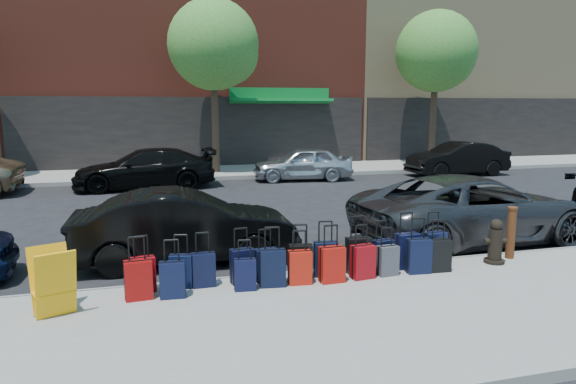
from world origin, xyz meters
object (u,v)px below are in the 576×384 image
object	(u,v)px
suitcase_front_5	(301,261)
car_far_2	(303,164)
tree_right	(439,54)
car_near_2	(473,209)
car_far_1	(145,169)
car_far_3	(457,159)
car_near_1	(186,227)
tree_center	(217,47)
display_rack	(53,282)
bollard	(511,232)
fire_hydrant	(495,243)

from	to	relation	value
suitcase_front_5	car_far_2	bearing A→B (deg)	82.32
tree_right	car_near_2	world-z (taller)	tree_right
car_far_1	car_far_3	xyz separation A→B (m)	(13.05, 0.12, -0.01)
car_near_1	suitcase_front_5	bearing A→B (deg)	-136.37
tree_right	suitcase_front_5	bearing A→B (deg)	-127.78
tree_center	car_far_1	bearing A→B (deg)	-136.54
car_far_2	suitcase_front_5	bearing A→B (deg)	-9.58
suitcase_front_5	display_rack	bearing A→B (deg)	-162.02
car_far_1	car_far_2	xyz separation A→B (m)	(6.15, 0.49, -0.05)
car_far_3	car_far_2	bearing A→B (deg)	-94.72
car_far_1	car_near_2	bearing A→B (deg)	34.57
car_near_1	car_far_1	world-z (taller)	car_far_1
display_rack	car_near_2	size ratio (longest dim) A/B	0.17
display_rack	car_near_2	bearing A→B (deg)	-6.05
tree_center	car_far_3	size ratio (longest dim) A/B	1.66
bollard	suitcase_front_5	bearing A→B (deg)	-179.44
fire_hydrant	car_far_3	size ratio (longest dim) A/B	0.19
fire_hydrant	bollard	world-z (taller)	bollard
car_near_2	bollard	bearing A→B (deg)	163.19
bollard	car_far_1	distance (m)	13.14
suitcase_front_5	car_near_2	world-z (taller)	car_near_2
display_rack	car_far_3	xyz separation A→B (m)	(14.25, 12.05, 0.11)
suitcase_front_5	car_near_2	xyz separation A→B (m)	(4.49, 1.73, 0.31)
tree_center	car_far_3	world-z (taller)	tree_center
display_rack	bollard	bearing A→B (deg)	-17.25
fire_hydrant	display_rack	world-z (taller)	display_rack
car_far_1	car_near_1	bearing A→B (deg)	3.22
tree_center	display_rack	xyz separation A→B (m)	(-4.32, -14.89, -4.80)
tree_right	car_far_2	distance (m)	9.18
tree_right	car_far_1	world-z (taller)	tree_right
car_far_1	car_far_3	bearing A→B (deg)	89.12
fire_hydrant	display_rack	size ratio (longest dim) A/B	0.87
tree_center	car_near_2	distance (m)	13.99
car_near_2	car_far_1	world-z (taller)	car_near_2
tree_right	car_far_3	bearing A→B (deg)	-101.45
tree_center	suitcase_front_5	xyz separation A→B (m)	(-0.61, -14.33, -4.98)
suitcase_front_5	car_far_1	bearing A→B (deg)	111.85
car_far_3	tree_right	bearing A→B (deg)	166.91
bollard	car_far_3	size ratio (longest dim) A/B	0.22
car_near_1	car_far_2	xyz separation A→B (m)	(5.39, 9.97, -0.02)
car_near_1	car_far_2	size ratio (longest dim) A/B	1.07
tree_right	fire_hydrant	world-z (taller)	tree_right
bollard	car_far_2	distance (m)	11.83
fire_hydrant	car_far_1	world-z (taller)	car_far_1
car_near_2	car_far_2	world-z (taller)	car_near_2
car_far_2	car_far_1	bearing A→B (deg)	-77.96
bollard	display_rack	size ratio (longest dim) A/B	1.05
display_rack	tree_right	bearing A→B (deg)	23.50
tree_right	car_near_1	xyz separation A→B (m)	(-12.85, -12.44, -4.71)
suitcase_front_5	fire_hydrant	xyz separation A→B (m)	(3.67, -0.14, 0.09)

